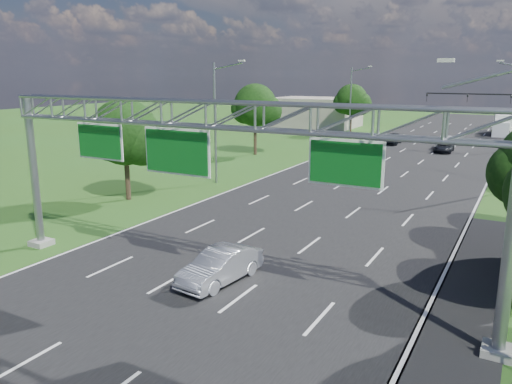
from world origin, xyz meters
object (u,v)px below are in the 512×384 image
Objects in this scene: traffic_signal at (497,106)px; silver_sedan at (220,266)px; box_truck at (502,125)px; sign_gantry at (212,130)px.

silver_sedan is (-7.29, -52.38, -4.42)m from traffic_signal.
box_truck is (7.45, 67.69, 0.74)m from silver_sedan.
box_truck is at bearing 89.44° from traffic_signal.
traffic_signal is at bearing 82.32° from sign_gantry.
box_truck is at bearing 83.90° from sign_gantry.
box_truck reaches higher than silver_sedan.
traffic_signal reaches higher than box_truck.
traffic_signal is 1.47× the size of box_truck.
sign_gantry is 2.82× the size of box_truck.
sign_gantry is 68.91m from box_truck.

